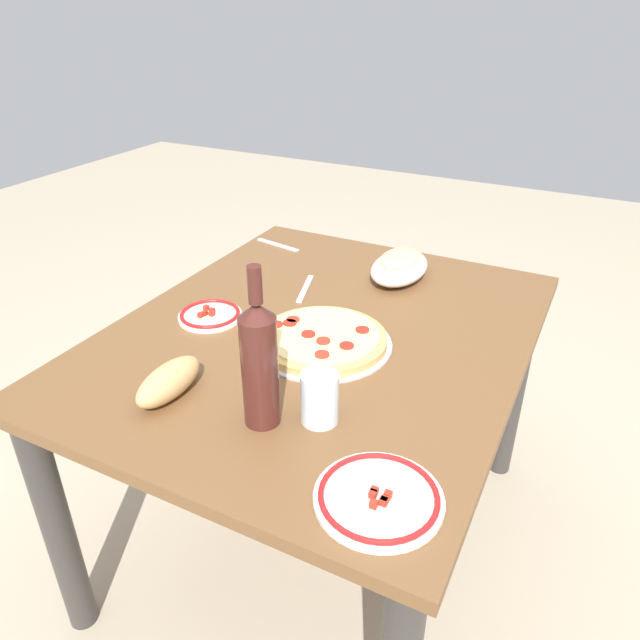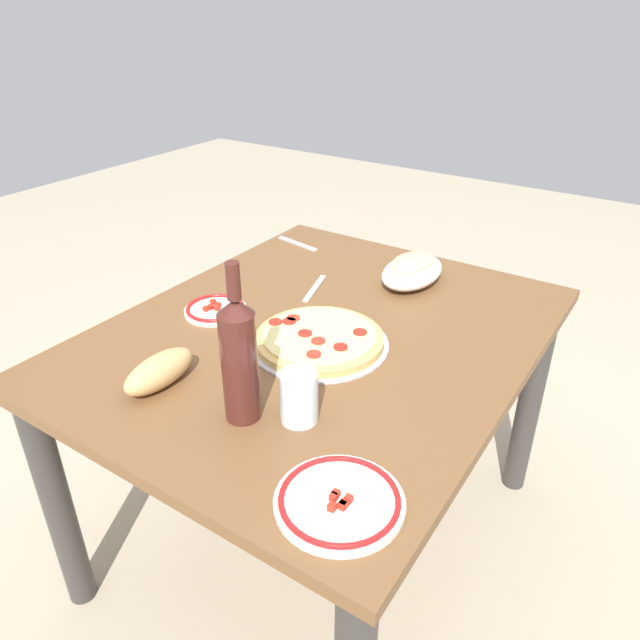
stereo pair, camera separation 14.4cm
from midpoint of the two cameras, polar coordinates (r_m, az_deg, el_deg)
ground_plane at (r=1.92m, az=-2.29°, el=-19.79°), size 8.00×8.00×0.00m
dining_table at (r=1.52m, az=-2.73°, el=-4.83°), size 1.18×0.97×0.71m
pepperoni_pizza at (r=1.39m, az=-2.71°, el=-1.97°), size 0.33×0.33×0.03m
baked_pasta_dish at (r=1.72m, az=5.27°, el=5.16°), size 0.24×0.15×0.08m
wine_bottle at (r=1.10m, az=-9.59°, el=-4.15°), size 0.07×0.07×0.33m
water_glass at (r=1.14m, az=-3.70°, el=-7.60°), size 0.07×0.07×0.11m
side_plate_near at (r=1.01m, az=1.41°, el=-16.84°), size 0.22×0.22×0.02m
side_plate_far at (r=1.55m, az=-13.17°, el=0.40°), size 0.16×0.16×0.02m
bread_loaf at (r=1.27m, az=-17.51°, el=-5.73°), size 0.18×0.08×0.07m
fork_left at (r=1.66m, az=-3.92°, el=2.96°), size 0.17×0.06×0.00m
fork_right at (r=1.97m, az=-6.19°, el=7.14°), size 0.05×0.17×0.00m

